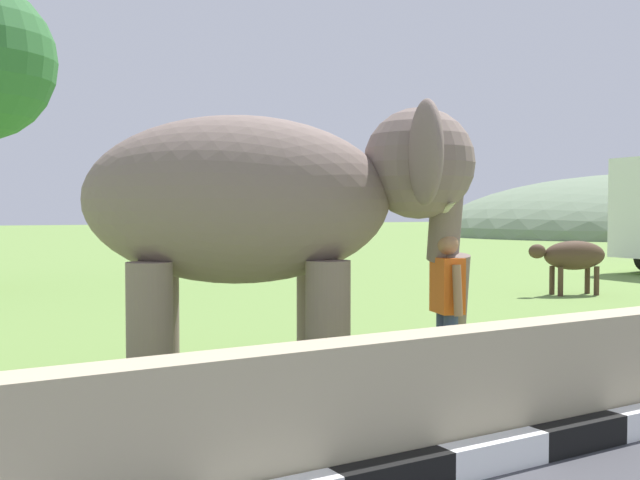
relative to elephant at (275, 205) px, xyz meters
name	(u,v)px	position (x,y,z in m)	size (l,w,h in m)	color
barrier_parapet	(380,409)	(-0.48, -2.53, -1.45)	(28.00, 0.36, 1.00)	tan
elephant	(275,205)	(0.00, 0.00, 0.00)	(4.03, 3.22, 2.96)	#79665E
person_handler	(447,303)	(1.63, -0.77, -1.02)	(0.35, 0.67, 1.66)	navy
cow_near	(573,257)	(9.98, 4.71, -1.08)	(1.92, 1.03, 1.23)	#473323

